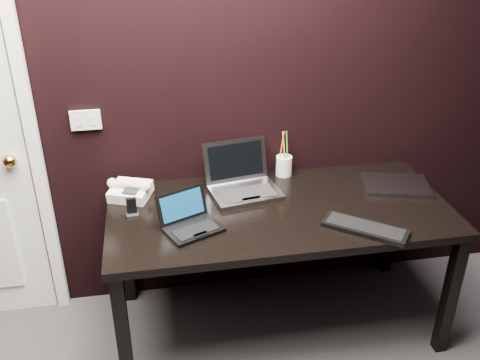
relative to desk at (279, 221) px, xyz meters
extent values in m
plane|color=black|center=(-0.30, 0.40, 0.64)|extent=(4.00, 0.00, 4.00)
cube|color=white|center=(-1.18, 0.37, 0.36)|extent=(0.06, 0.05, 2.11)
sphere|color=gold|center=(-1.30, 0.33, 0.29)|extent=(0.07, 0.07, 0.07)
cube|color=silver|center=(-0.92, 0.39, 0.46)|extent=(0.15, 0.02, 0.10)
cube|color=silver|center=(-0.95, 0.38, 0.46)|extent=(0.03, 0.01, 0.05)
cube|color=silver|center=(-0.88, 0.38, 0.46)|extent=(0.03, 0.01, 0.05)
cube|color=black|center=(0.00, 0.00, 0.06)|extent=(1.70, 0.80, 0.04)
cube|color=black|center=(-0.80, -0.35, -0.31)|extent=(0.06, 0.06, 0.70)
cube|color=black|center=(0.80, -0.35, -0.31)|extent=(0.06, 0.06, 0.70)
cube|color=black|center=(-0.80, 0.35, -0.31)|extent=(0.06, 0.06, 0.70)
cube|color=black|center=(0.80, 0.35, -0.31)|extent=(0.06, 0.06, 0.70)
cube|color=black|center=(-0.44, -0.14, 0.09)|extent=(0.30, 0.26, 0.02)
cube|color=black|center=(-0.44, -0.16, 0.10)|extent=(0.22, 0.17, 0.00)
cube|color=black|center=(-0.42, -0.20, 0.10)|extent=(0.07, 0.05, 0.00)
cube|color=black|center=(-0.49, -0.04, 0.17)|extent=(0.25, 0.15, 0.14)
cube|color=#0A324F|center=(-0.49, -0.05, 0.17)|extent=(0.21, 0.12, 0.12)
cube|color=gray|center=(-0.14, 0.16, 0.09)|extent=(0.38, 0.30, 0.02)
cube|color=black|center=(-0.14, 0.13, 0.10)|extent=(0.30, 0.18, 0.00)
cube|color=#A5A4AA|center=(-0.13, 0.06, 0.10)|extent=(0.10, 0.06, 0.00)
cube|color=#A2A1A6|center=(-0.17, 0.31, 0.21)|extent=(0.35, 0.12, 0.22)
cube|color=black|center=(-0.17, 0.30, 0.21)|extent=(0.30, 0.10, 0.18)
cube|color=black|center=(0.34, -0.27, 0.09)|extent=(0.39, 0.34, 0.02)
cube|color=black|center=(0.34, -0.27, 0.10)|extent=(0.34, 0.30, 0.00)
cube|color=gray|center=(0.66, 0.10, 0.09)|extent=(0.39, 0.32, 0.02)
cube|color=white|center=(-0.73, 0.24, 0.11)|extent=(0.24, 0.23, 0.08)
cylinder|color=silver|center=(-0.73, 0.23, 0.16)|extent=(0.18, 0.10, 0.04)
sphere|color=silver|center=(-0.82, 0.26, 0.16)|extent=(0.07, 0.07, 0.05)
sphere|color=white|center=(-0.65, 0.19, 0.16)|extent=(0.07, 0.07, 0.05)
cube|color=black|center=(-0.73, 0.18, 0.14)|extent=(0.09, 0.08, 0.01)
cube|color=black|center=(-0.72, 0.05, 0.13)|extent=(0.05, 0.03, 0.10)
cube|color=black|center=(-0.72, 0.03, 0.09)|extent=(0.06, 0.05, 0.02)
cylinder|color=white|center=(0.11, 0.35, 0.13)|extent=(0.09, 0.09, 0.11)
cylinder|color=orange|center=(0.10, 0.36, 0.25)|extent=(0.02, 0.03, 0.17)
cylinder|color=#238231|center=(0.12, 0.34, 0.25)|extent=(0.02, 0.03, 0.17)
cylinder|color=black|center=(0.11, 0.36, 0.25)|extent=(0.01, 0.02, 0.17)
cylinder|color=orange|center=(0.10, 0.34, 0.25)|extent=(0.02, 0.04, 0.16)
camera|label=1|loc=(-0.60, -2.23, 1.43)|focal=40.00mm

